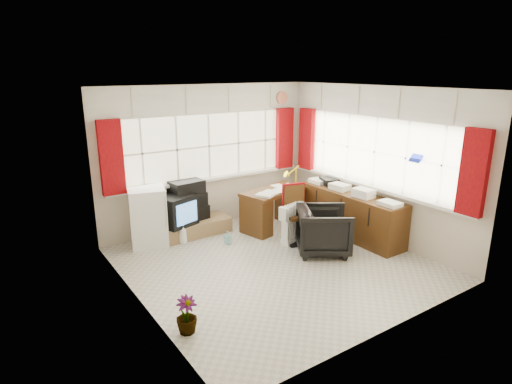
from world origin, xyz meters
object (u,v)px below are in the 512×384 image
(radiator, at_px, (293,227))
(mini_fridge, at_px, (148,217))
(task_chair, at_px, (295,211))
(crt_tv, at_px, (176,210))
(credenza, at_px, (351,213))
(desk, at_px, (274,207))
(desk_lamp, at_px, (296,173))
(tv_bench, at_px, (190,228))
(office_chair, at_px, (324,230))

(radiator, height_order, mini_fridge, mini_fridge)
(task_chair, xyz_separation_m, crt_tv, (-1.60, 1.14, -0.00))
(credenza, bearing_deg, radiator, 163.28)
(desk, bearing_deg, mini_fridge, 166.64)
(task_chair, xyz_separation_m, mini_fridge, (-2.07, 1.17, -0.03))
(desk_lamp, distance_m, radiator, 1.06)
(tv_bench, bearing_deg, desk_lamp, -19.89)
(desk, height_order, credenza, credenza)
(desk_lamp, relative_size, crt_tv, 0.61)
(office_chair, relative_size, crt_tv, 1.15)
(desk, distance_m, crt_tv, 1.73)
(radiator, bearing_deg, credenza, -16.72)
(desk_lamp, bearing_deg, office_chair, -107.90)
(desk, xyz_separation_m, mini_fridge, (-2.13, 0.51, 0.08))
(desk_lamp, height_order, crt_tv, desk_lamp)
(credenza, relative_size, crt_tv, 2.92)
(radiator, bearing_deg, crt_tv, 141.32)
(desk, relative_size, credenza, 0.66)
(task_chair, height_order, mini_fridge, task_chair)
(task_chair, distance_m, office_chair, 0.65)
(task_chair, distance_m, crt_tv, 1.96)
(desk, distance_m, credenza, 1.34)
(radiator, height_order, credenza, credenza)
(task_chair, relative_size, radiator, 1.46)
(tv_bench, distance_m, crt_tv, 0.45)
(radiator, bearing_deg, task_chair, 32.22)
(office_chair, bearing_deg, task_chair, 37.76)
(mini_fridge, bearing_deg, tv_bench, -1.26)
(desk_lamp, distance_m, credenza, 1.17)
(credenza, bearing_deg, mini_fridge, 152.78)
(desk_lamp, xyz_separation_m, office_chair, (-0.37, -1.15, -0.63))
(task_chair, xyz_separation_m, office_chair, (0.05, -0.64, -0.15))
(desk, relative_size, mini_fridge, 1.39)
(desk, height_order, mini_fridge, mini_fridge)
(desk, xyz_separation_m, credenza, (0.86, -1.03, 0.00))
(task_chair, bearing_deg, credenza, -21.65)
(desk, xyz_separation_m, task_chair, (-0.06, -0.67, 0.12))
(desk, bearing_deg, office_chair, -90.68)
(tv_bench, relative_size, mini_fridge, 1.48)
(office_chair, relative_size, credenza, 0.40)
(radiator, height_order, tv_bench, radiator)
(task_chair, relative_size, credenza, 0.48)
(desk, xyz_separation_m, desk_lamp, (0.36, -0.15, 0.60))
(desk, height_order, desk_lamp, desk_lamp)
(task_chair, distance_m, credenza, 1.00)
(desk_lamp, bearing_deg, tv_bench, 160.11)
(desk_lamp, relative_size, mini_fridge, 0.44)
(desk_lamp, relative_size, office_chair, 0.53)
(office_chair, distance_m, credenza, 0.91)
(tv_bench, bearing_deg, desk, -19.02)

